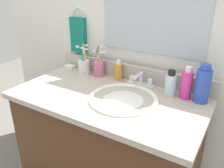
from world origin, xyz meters
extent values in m
cube|color=#4C2D19|center=(0.00, 0.00, 0.36)|extent=(0.95, 0.49, 0.73)
cube|color=#B2A899|center=(0.00, 0.00, 0.74)|extent=(0.99, 0.53, 0.03)
cube|color=#B2A899|center=(0.00, 0.25, 0.80)|extent=(0.99, 0.02, 0.09)
cube|color=silver|center=(0.00, 0.32, 0.65)|extent=(2.09, 0.04, 1.30)
cube|color=#B2BCC6|center=(0.10, 0.29, 1.21)|extent=(0.60, 0.01, 0.56)
torus|color=silver|center=(-0.40, 0.29, 1.10)|extent=(0.10, 0.01, 0.10)
cube|color=#147260|center=(-0.40, 0.28, 0.98)|extent=(0.11, 0.04, 0.22)
torus|color=white|center=(0.09, 0.00, 0.76)|extent=(0.35, 0.35, 0.02)
ellipsoid|color=white|center=(0.09, 0.00, 0.72)|extent=(0.30, 0.30, 0.11)
cylinder|color=#B2B5BA|center=(0.09, 0.00, 0.68)|extent=(0.04, 0.04, 0.01)
cube|color=silver|center=(0.09, 0.20, 0.76)|extent=(0.16, 0.05, 0.01)
cylinder|color=silver|center=(0.09, 0.20, 0.80)|extent=(0.02, 0.02, 0.06)
cylinder|color=silver|center=(0.09, 0.17, 0.83)|extent=(0.02, 0.09, 0.02)
cylinder|color=silver|center=(0.04, 0.20, 0.79)|extent=(0.03, 0.03, 0.04)
cylinder|color=silver|center=(0.15, 0.20, 0.79)|extent=(0.03, 0.03, 0.04)
cylinder|color=#D8338C|center=(0.35, 0.18, 0.83)|extent=(0.06, 0.06, 0.14)
cylinder|color=white|center=(0.35, 0.18, 0.91)|extent=(0.03, 0.03, 0.03)
cylinder|color=#2D4CB2|center=(0.42, 0.18, 0.84)|extent=(0.07, 0.07, 0.16)
cylinder|color=#2D4CB2|center=(0.42, 0.18, 0.94)|extent=(0.05, 0.05, 0.03)
cylinder|color=gold|center=(-0.06, 0.21, 0.81)|extent=(0.04, 0.04, 0.10)
cylinder|color=white|center=(-0.06, 0.21, 0.87)|extent=(0.03, 0.03, 0.02)
cylinder|color=silver|center=(0.27, 0.17, 0.81)|extent=(0.06, 0.06, 0.11)
cylinder|color=black|center=(0.27, 0.17, 0.88)|extent=(0.04, 0.04, 0.03)
cylinder|color=#D16693|center=(-0.19, 0.20, 0.80)|extent=(0.06, 0.06, 0.10)
cylinder|color=yellow|center=(-0.20, 0.20, 0.85)|extent=(0.03, 0.03, 0.16)
cube|color=white|center=(-0.21, 0.19, 0.92)|extent=(0.01, 0.02, 0.01)
cylinder|color=#B23FBF|center=(-0.19, 0.21, 0.86)|extent=(0.02, 0.03, 0.18)
cube|color=white|center=(-0.18, 0.23, 0.94)|extent=(0.01, 0.02, 0.01)
cylinder|color=white|center=(-0.18, 0.20, 0.85)|extent=(0.03, 0.02, 0.16)
cube|color=white|center=(-0.17, 0.19, 0.91)|extent=(0.01, 0.02, 0.01)
cylinder|color=orange|center=(-0.19, 0.21, 0.85)|extent=(0.02, 0.05, 0.17)
cube|color=white|center=(-0.18, 0.24, 0.93)|extent=(0.01, 0.02, 0.01)
cylinder|color=green|center=(-0.20, 0.21, 0.85)|extent=(0.04, 0.04, 0.17)
cube|color=white|center=(-0.21, 0.23, 0.92)|extent=(0.01, 0.02, 0.01)
cylinder|color=blue|center=(-0.18, 0.21, 0.85)|extent=(0.05, 0.03, 0.16)
cube|color=white|center=(-0.16, 0.22, 0.91)|extent=(0.01, 0.02, 0.01)
cylinder|color=white|center=(-0.29, 0.19, 0.80)|extent=(0.07, 0.07, 0.09)
cylinder|color=#26B2B2|center=(-0.29, 0.18, 0.86)|extent=(0.03, 0.05, 0.18)
cube|color=white|center=(-0.28, 0.16, 0.93)|extent=(0.01, 0.02, 0.01)
cylinder|color=white|center=(-0.28, 0.19, 0.85)|extent=(0.04, 0.01, 0.16)
cube|color=white|center=(-0.26, 0.18, 0.92)|extent=(0.01, 0.02, 0.01)
cylinder|color=blue|center=(-0.31, 0.18, 0.86)|extent=(0.04, 0.03, 0.17)
cube|color=white|center=(-0.32, 0.17, 0.93)|extent=(0.01, 0.02, 0.01)
cylinder|color=#D8333F|center=(-0.28, 0.18, 0.85)|extent=(0.04, 0.03, 0.17)
cube|color=white|center=(-0.27, 0.17, 0.92)|extent=(0.01, 0.02, 0.01)
cylinder|color=yellow|center=(-0.28, 0.20, 0.86)|extent=(0.03, 0.02, 0.18)
cube|color=white|center=(-0.27, 0.20, 0.94)|extent=(0.01, 0.02, 0.01)
cylinder|color=green|center=(-0.30, 0.18, 0.86)|extent=(0.04, 0.04, 0.18)
cube|color=white|center=(-0.32, 0.17, 0.93)|extent=(0.01, 0.02, 0.01)
cube|color=white|center=(-0.43, 0.21, 0.77)|extent=(0.06, 0.04, 0.02)
camera|label=1|loc=(0.58, -0.91, 1.30)|focal=37.48mm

